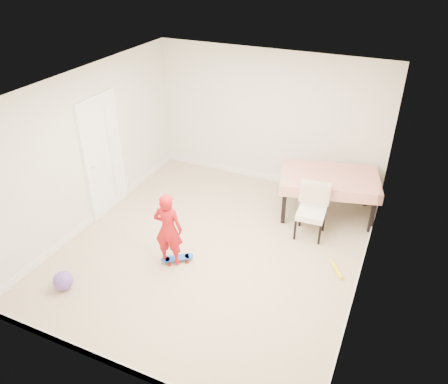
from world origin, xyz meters
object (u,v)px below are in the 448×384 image
at_px(dining_chair, 311,212).
at_px(skateboard, 177,259).
at_px(balloon, 63,281).
at_px(dining_table, 327,195).
at_px(child, 168,231).

distance_m(dining_chair, skateboard, 2.27).
relative_size(dining_chair, balloon, 3.23).
bearing_deg(dining_table, child, -142.11).
bearing_deg(skateboard, dining_table, 14.34).
distance_m(dining_chair, child, 2.34).
height_order(child, balloon, child).
xyz_separation_m(dining_chair, child, (-1.74, -1.56, 0.14)).
height_order(dining_table, child, child).
height_order(dining_table, balloon, dining_table).
height_order(dining_table, dining_chair, dining_chair).
distance_m(dining_chair, balloon, 3.90).
bearing_deg(dining_chair, balloon, -140.40).
relative_size(dining_table, child, 1.40).
bearing_deg(balloon, dining_table, 49.46).
height_order(skateboard, balloon, balloon).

